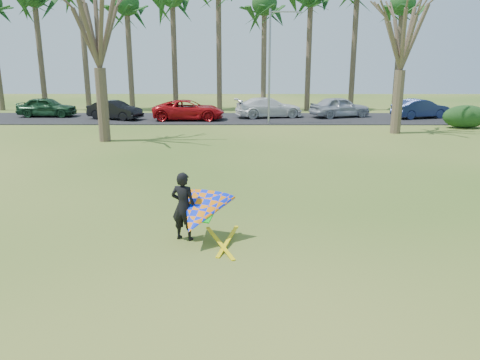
{
  "coord_description": "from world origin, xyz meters",
  "views": [
    {
      "loc": [
        0.06,
        -12.15,
        4.88
      ],
      "look_at": [
        0.0,
        2.0,
        1.1
      ],
      "focal_mm": 35.0,
      "sensor_mm": 36.0,
      "label": 1
    }
  ],
  "objects_px": {
    "car_3": "(269,107)",
    "car_5": "(420,109)",
    "car_0": "(47,107)",
    "bare_tree_left": "(96,17)",
    "streetlight": "(272,61)",
    "car_4": "(340,107)",
    "bare_tree_right": "(404,27)",
    "car_2": "(189,110)",
    "kite_flyer": "(197,212)",
    "car_1": "(115,110)"
  },
  "relations": [
    {
      "from": "bare_tree_left",
      "to": "car_2",
      "type": "xyz_separation_m",
      "value": [
        3.95,
        9.01,
        -6.1
      ]
    },
    {
      "from": "car_0",
      "to": "car_1",
      "type": "xyz_separation_m",
      "value": [
        5.94,
        -1.61,
        -0.07
      ]
    },
    {
      "from": "streetlight",
      "to": "car_5",
      "type": "distance_m",
      "value": 13.0
    },
    {
      "from": "car_1",
      "to": "car_4",
      "type": "xyz_separation_m",
      "value": [
        17.78,
        1.41,
        0.1
      ]
    },
    {
      "from": "car_4",
      "to": "car_3",
      "type": "bearing_deg",
      "value": 73.93
    },
    {
      "from": "streetlight",
      "to": "bare_tree_left",
      "type": "bearing_deg",
      "value": -145.43
    },
    {
      "from": "car_0",
      "to": "car_2",
      "type": "distance_m",
      "value": 11.88
    },
    {
      "from": "bare_tree_right",
      "to": "car_1",
      "type": "distance_m",
      "value": 21.61
    },
    {
      "from": "streetlight",
      "to": "car_2",
      "type": "xyz_separation_m",
      "value": [
        -6.21,
        2.01,
        -3.64
      ]
    },
    {
      "from": "car_3",
      "to": "car_2",
      "type": "bearing_deg",
      "value": 91.93
    },
    {
      "from": "bare_tree_right",
      "to": "streetlight",
      "type": "distance_m",
      "value": 9.05
    },
    {
      "from": "bare_tree_right",
      "to": "streetlight",
      "type": "height_order",
      "value": "bare_tree_right"
    },
    {
      "from": "car_1",
      "to": "car_4",
      "type": "height_order",
      "value": "car_4"
    },
    {
      "from": "car_4",
      "to": "kite_flyer",
      "type": "bearing_deg",
      "value": 143.46
    },
    {
      "from": "bare_tree_right",
      "to": "streetlight",
      "type": "xyz_separation_m",
      "value": [
        -7.84,
        4.0,
        -2.1
      ]
    },
    {
      "from": "car_0",
      "to": "car_3",
      "type": "relative_size",
      "value": 0.85
    },
    {
      "from": "car_3",
      "to": "bare_tree_right",
      "type": "bearing_deg",
      "value": -146.39
    },
    {
      "from": "bare_tree_left",
      "to": "kite_flyer",
      "type": "xyz_separation_m",
      "value": [
        6.87,
        -15.39,
        -6.05
      ]
    },
    {
      "from": "streetlight",
      "to": "car_2",
      "type": "height_order",
      "value": "streetlight"
    },
    {
      "from": "car_3",
      "to": "kite_flyer",
      "type": "height_order",
      "value": "kite_flyer"
    },
    {
      "from": "car_2",
      "to": "car_3",
      "type": "height_order",
      "value": "car_3"
    },
    {
      "from": "car_1",
      "to": "car_0",
      "type": "bearing_deg",
      "value": 96.41
    },
    {
      "from": "bare_tree_left",
      "to": "car_5",
      "type": "xyz_separation_m",
      "value": [
        22.22,
        10.16,
        -6.11
      ]
    },
    {
      "from": "car_1",
      "to": "car_5",
      "type": "distance_m",
      "value": 24.08
    },
    {
      "from": "car_3",
      "to": "kite_flyer",
      "type": "relative_size",
      "value": 2.25
    },
    {
      "from": "bare_tree_right",
      "to": "car_2",
      "type": "bearing_deg",
      "value": 156.85
    },
    {
      "from": "bare_tree_left",
      "to": "car_5",
      "type": "height_order",
      "value": "bare_tree_left"
    },
    {
      "from": "car_0",
      "to": "car_3",
      "type": "distance_m",
      "value": 18.0
    },
    {
      "from": "bare_tree_right",
      "to": "car_2",
      "type": "xyz_separation_m",
      "value": [
        -14.05,
        6.01,
        -5.75
      ]
    },
    {
      "from": "bare_tree_left",
      "to": "car_4",
      "type": "xyz_separation_m",
      "value": [
        15.93,
        10.71,
        -6.04
      ]
    },
    {
      "from": "streetlight",
      "to": "kite_flyer",
      "type": "relative_size",
      "value": 3.35
    },
    {
      "from": "kite_flyer",
      "to": "car_4",
      "type": "bearing_deg",
      "value": 70.86
    },
    {
      "from": "car_0",
      "to": "car_5",
      "type": "xyz_separation_m",
      "value": [
        30.0,
        -0.74,
        -0.04
      ]
    },
    {
      "from": "car_0",
      "to": "streetlight",
      "type": "bearing_deg",
      "value": -101.41
    },
    {
      "from": "bare_tree_right",
      "to": "car_4",
      "type": "xyz_separation_m",
      "value": [
        -2.07,
        7.71,
        -5.69
      ]
    },
    {
      "from": "car_3",
      "to": "car_4",
      "type": "height_order",
      "value": "car_4"
    },
    {
      "from": "car_2",
      "to": "car_3",
      "type": "xyz_separation_m",
      "value": [
        6.26,
        1.57,
        0.02
      ]
    },
    {
      "from": "bare_tree_left",
      "to": "car_1",
      "type": "bearing_deg",
      "value": 101.2
    },
    {
      "from": "streetlight",
      "to": "car_3",
      "type": "bearing_deg",
      "value": 89.18
    },
    {
      "from": "car_4",
      "to": "streetlight",
      "type": "bearing_deg",
      "value": 105.35
    },
    {
      "from": "car_3",
      "to": "car_5",
      "type": "height_order",
      "value": "car_3"
    },
    {
      "from": "car_3",
      "to": "car_5",
      "type": "xyz_separation_m",
      "value": [
        12.01,
        -0.42,
        -0.03
      ]
    },
    {
      "from": "car_3",
      "to": "car_5",
      "type": "distance_m",
      "value": 12.02
    },
    {
      "from": "streetlight",
      "to": "car_0",
      "type": "relative_size",
      "value": 1.74
    },
    {
      "from": "car_2",
      "to": "bare_tree_right",
      "type": "bearing_deg",
      "value": -113.51
    },
    {
      "from": "car_5",
      "to": "car_2",
      "type": "bearing_deg",
      "value": 76.53
    },
    {
      "from": "kite_flyer",
      "to": "car_1",
      "type": "bearing_deg",
      "value": 109.43
    },
    {
      "from": "car_1",
      "to": "car_3",
      "type": "xyz_separation_m",
      "value": [
        12.05,
        1.28,
        0.07
      ]
    },
    {
      "from": "streetlight",
      "to": "car_1",
      "type": "height_order",
      "value": "streetlight"
    },
    {
      "from": "car_5",
      "to": "kite_flyer",
      "type": "xyz_separation_m",
      "value": [
        -15.35,
        -25.56,
        0.06
      ]
    }
  ]
}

